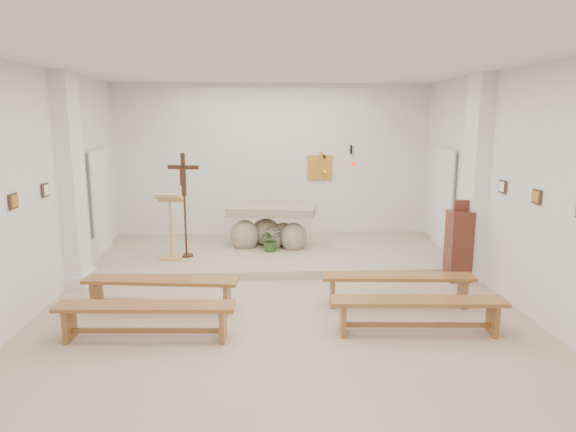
{
  "coord_description": "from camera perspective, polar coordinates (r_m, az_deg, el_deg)",
  "views": [
    {
      "loc": [
        -0.27,
        -6.5,
        2.81
      ],
      "look_at": [
        0.16,
        1.6,
        1.21
      ],
      "focal_mm": 32.0,
      "sensor_mm": 36.0,
      "label": 1
    }
  ],
  "objects": [
    {
      "name": "ground",
      "position": [
        7.09,
        -0.59,
        -12.21
      ],
      "size": [
        7.0,
        10.0,
        0.0
      ],
      "primitive_type": "cube",
      "color": "tan",
      "rests_on": "ground"
    },
    {
      "name": "wall_left",
      "position": [
        7.33,
        -29.03,
        1.43
      ],
      "size": [
        0.02,
        10.0,
        3.5
      ],
      "primitive_type": "cube",
      "color": "silver",
      "rests_on": "ground"
    },
    {
      "name": "wall_right",
      "position": [
        7.58,
        26.77,
        1.92
      ],
      "size": [
        0.02,
        10.0,
        3.5
      ],
      "primitive_type": "cube",
      "color": "silver",
      "rests_on": "ground"
    },
    {
      "name": "wall_back",
      "position": [
        11.54,
        -1.66,
        5.88
      ],
      "size": [
        7.0,
        0.02,
        3.5
      ],
      "primitive_type": "cube",
      "color": "silver",
      "rests_on": "ground"
    },
    {
      "name": "ceiling",
      "position": [
        6.54,
        -0.65,
        17.12
      ],
      "size": [
        7.0,
        10.0,
        0.02
      ],
      "primitive_type": "cube",
      "color": "silver",
      "rests_on": "wall_back"
    },
    {
      "name": "sanctuary_platform",
      "position": [
        10.37,
        -1.41,
        -4.14
      ],
      "size": [
        6.98,
        3.0,
        0.15
      ],
      "primitive_type": "cube",
      "color": "tan",
      "rests_on": "ground"
    },
    {
      "name": "pilaster_left",
      "position": [
        9.11,
        -22.92,
        3.59
      ],
      "size": [
        0.26,
        0.55,
        3.5
      ],
      "primitive_type": "cube",
      "color": "white",
      "rests_on": "ground"
    },
    {
      "name": "pilaster_right",
      "position": [
        9.31,
        20.09,
        3.94
      ],
      "size": [
        0.26,
        0.55,
        3.5
      ],
      "primitive_type": "cube",
      "color": "white",
      "rests_on": "ground"
    },
    {
      "name": "gold_wall_relief",
      "position": [
        11.59,
        3.56,
        5.4
      ],
      "size": [
        0.55,
        0.04,
        0.55
      ],
      "primitive_type": "cube",
      "color": "gold",
      "rests_on": "wall_back"
    },
    {
      "name": "sanctuary_lamp",
      "position": [
        11.43,
        7.23,
        6.05
      ],
      "size": [
        0.11,
        0.36,
        0.44
      ],
      "color": "black",
      "rests_on": "wall_back"
    },
    {
      "name": "station_frame_left_mid",
      "position": [
        7.51,
        -28.21,
        1.47
      ],
      "size": [
        0.03,
        0.2,
        0.2
      ],
      "primitive_type": "cube",
      "color": "#442A1E",
      "rests_on": "wall_left"
    },
    {
      "name": "station_frame_left_rear",
      "position": [
        8.41,
        -25.37,
        2.63
      ],
      "size": [
        0.03,
        0.2,
        0.2
      ],
      "primitive_type": "cube",
      "color": "#442A1E",
      "rests_on": "wall_left"
    },
    {
      "name": "station_frame_right_mid",
      "position": [
        7.75,
        25.9,
        1.94
      ],
      "size": [
        0.03,
        0.2,
        0.2
      ],
      "primitive_type": "cube",
      "color": "#442A1E",
      "rests_on": "wall_right"
    },
    {
      "name": "station_frame_right_rear",
      "position": [
        8.63,
        22.74,
        3.03
      ],
      "size": [
        0.03,
        0.2,
        0.2
      ],
      "primitive_type": "cube",
      "color": "#442A1E",
      "rests_on": "wall_right"
    },
    {
      "name": "radiator_left",
      "position": [
        10.06,
        -21.27,
        -4.26
      ],
      "size": [
        0.1,
        0.85,
        0.52
      ],
      "primitive_type": "cube",
      "color": "silver",
      "rests_on": "ground"
    },
    {
      "name": "radiator_right",
      "position": [
        10.24,
        18.33,
        -3.79
      ],
      "size": [
        0.1,
        0.85,
        0.52
      ],
      "primitive_type": "cube",
      "color": "silver",
      "rests_on": "ground"
    },
    {
      "name": "altar",
      "position": [
        10.51,
        -1.99,
        -1.55
      ],
      "size": [
        1.86,
        1.0,
        0.91
      ],
      "rotation": [
        0.0,
        0.0,
        -0.18
      ],
      "color": "tan",
      "rests_on": "sanctuary_platform"
    },
    {
      "name": "lectern",
      "position": [
        9.8,
        -12.92,
        -1.1
      ],
      "size": [
        0.48,
        0.41,
        1.27
      ],
      "rotation": [
        0.0,
        0.0,
        -0.05
      ],
      "color": "tan",
      "rests_on": "sanctuary_platform"
    },
    {
      "name": "crucifix_stand",
      "position": [
        9.81,
        -11.45,
        2.03
      ],
      "size": [
        0.59,
        0.26,
        1.97
      ],
      "rotation": [
        0.0,
        0.0,
        -0.21
      ],
      "color": "#3E2113",
      "rests_on": "sanctuary_platform"
    },
    {
      "name": "potted_plant",
      "position": [
        10.18,
        -1.94,
        -2.62
      ],
      "size": [
        0.55,
        0.52,
        0.47
      ],
      "primitive_type": "imported",
      "rotation": [
        0.0,
        0.0,
        0.47
      ],
      "color": "#2B5120",
      "rests_on": "sanctuary_platform"
    },
    {
      "name": "donation_pedestal",
      "position": [
        9.27,
        18.43,
        -3.09
      ],
      "size": [
        0.38,
        0.38,
        1.41
      ],
      "rotation": [
        0.0,
        0.0,
        0.02
      ],
      "color": "maroon",
      "rests_on": "ground"
    },
    {
      "name": "bench_left_front",
      "position": [
        7.75,
        -13.93,
        -7.64
      ],
      "size": [
        2.28,
        0.63,
        0.48
      ],
      "rotation": [
        0.0,
        0.0,
        -0.12
      ],
      "color": "brown",
      "rests_on": "ground"
    },
    {
      "name": "bench_right_front",
      "position": [
        7.87,
        12.08,
        -7.26
      ],
      "size": [
        2.27,
        0.5,
        0.48
      ],
      "rotation": [
        0.0,
        0.0,
        -0.06
      ],
      "color": "brown",
      "rests_on": "ground"
    },
    {
      "name": "bench_left_second",
      "position": [
        6.81,
        -15.55,
        -10.37
      ],
      "size": [
        2.27,
        0.48,
        0.48
      ],
      "rotation": [
        0.0,
        0.0,
        -0.06
      ],
      "color": "brown",
      "rests_on": "ground"
    },
    {
      "name": "bench_right_second",
      "position": [
        6.95,
        14.26,
        -9.87
      ],
      "size": [
        2.27,
        0.49,
        0.48
      ],
      "rotation": [
        0.0,
        0.0,
        -0.06
      ],
      "color": "brown",
      "rests_on": "ground"
    }
  ]
}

